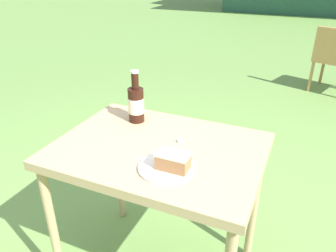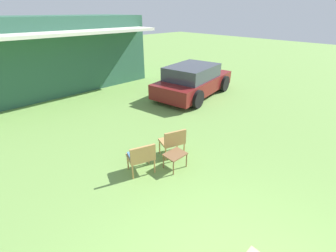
% 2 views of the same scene
% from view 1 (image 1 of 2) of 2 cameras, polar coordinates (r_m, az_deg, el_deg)
% --- Properties ---
extents(patio_table, '(0.87, 0.64, 0.75)m').
position_cam_1_polar(patio_table, '(1.43, -1.62, -6.45)').
color(patio_table, tan).
rests_on(patio_table, ground_plane).
extents(cake_on_plate, '(0.22, 0.22, 0.08)m').
position_cam_1_polar(cake_on_plate, '(1.22, 0.37, -6.61)').
color(cake_on_plate, silver).
rests_on(cake_on_plate, patio_table).
extents(cola_bottle_near, '(0.08, 0.08, 0.25)m').
position_cam_1_polar(cola_bottle_near, '(1.57, -5.58, 3.94)').
color(cola_bottle_near, black).
rests_on(cola_bottle_near, patio_table).
extents(fork, '(0.18, 0.04, 0.01)m').
position_cam_1_polar(fork, '(1.26, -2.35, -6.69)').
color(fork, silver).
rests_on(fork, patio_table).
extents(loose_bottle_cap, '(0.03, 0.03, 0.01)m').
position_cam_1_polar(loose_bottle_cap, '(1.42, 2.16, -2.60)').
color(loose_bottle_cap, silver).
rests_on(loose_bottle_cap, patio_table).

